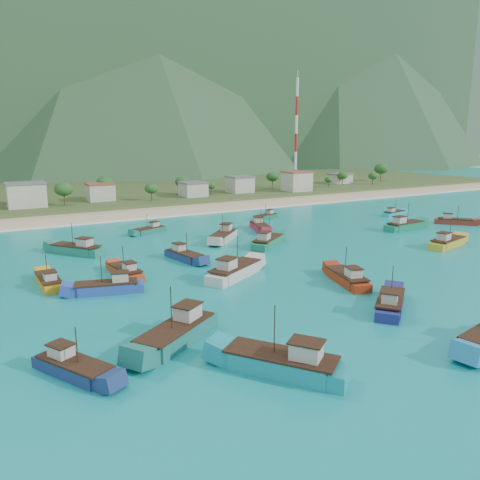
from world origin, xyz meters
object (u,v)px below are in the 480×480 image
radio_tower (296,134)px  boat_2 (347,279)px  boat_5 (390,304)px  boat_7 (235,272)px  boat_10 (405,226)px  boat_9 (126,272)px  boat_4 (185,256)px  boat_23 (283,364)px  boat_24 (49,282)px  boat_6 (260,227)px  boat_26 (394,214)px  boat_0 (74,369)px  boat_8 (267,217)px  boat_12 (177,334)px  boat_21 (108,288)px  boat_11 (447,243)px  boat_1 (77,250)px  boat_22 (150,231)px  boat_25 (224,237)px  boat_27 (268,242)px  boat_3 (454,222)px

radio_tower → boat_2: radio_tower is taller
boat_5 → boat_7: 27.10m
radio_tower → boat_10: (-29.51, -88.78, -24.36)m
boat_2 → boat_9: size_ratio=1.14×
boat_4 → boat_5: (14.43, -39.78, 0.10)m
boat_9 → boat_23: (4.13, -42.26, 0.36)m
boat_2 → boat_24: (-43.41, 23.35, -0.13)m
boat_6 → boat_26: bearing=-164.5°
boat_6 → boat_23: (-38.40, -65.62, 0.27)m
boat_2 → boat_5: 12.53m
boat_0 → boat_8: boat_0 is taller
boat_12 → boat_21: boat_12 is taller
boat_21 → boat_23: bearing=-150.2°
boat_7 → boat_11: bearing=56.8°
boat_1 → boat_10: (80.18, -15.62, 0.06)m
boat_10 → boat_22: boat_10 is taller
boat_9 → boat_25: 33.25m
boat_25 → boat_27: 11.67m
boat_6 → boat_9: boat_6 is taller
boat_6 → boat_8: (11.38, 14.26, -0.24)m
boat_0 → boat_4: (28.03, 36.88, 0.04)m
boat_9 → boat_5: bearing=-58.3°
radio_tower → boat_3: radio_tower is taller
boat_11 → boat_24: boat_11 is taller
boat_11 → boat_21: 73.78m
boat_3 → boat_6: bearing=-63.0°
boat_1 → boat_23: (8.44, -62.79, 0.12)m
boat_2 → boat_22: bearing=120.4°
boat_2 → boat_7: 19.15m
boat_5 → radio_tower: bearing=110.5°
boat_7 → boat_27: boat_7 is taller
boat_3 → boat_27: 60.14m
boat_0 → boat_27: bearing=-169.9°
boat_12 → boat_25: boat_12 is taller
boat_1 → boat_5: (32.07, -55.24, -0.09)m
boat_4 → boat_12: boat_12 is taller
boat_7 → boat_11: 52.43m
boat_22 → boat_26: boat_22 is taller
boat_4 → boat_23: size_ratio=0.82×
boat_21 → boat_12: bearing=-158.6°
boat_12 → boat_23: boat_23 is taller
boat_4 → boat_22: 29.30m
boat_2 → boat_5: size_ratio=1.07×
boat_7 → boat_8: boat_7 is taller
boat_12 → boat_24: bearing=-15.3°
boat_4 → boat_8: (40.58, 32.56, -0.19)m
boat_6 → boat_23: bearing=76.4°
boat_11 → boat_25: 50.43m
boat_6 → boat_26: boat_6 is taller
boat_3 → boat_22: bearing=-63.5°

